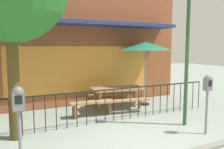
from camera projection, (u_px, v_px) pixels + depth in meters
name	position (u px, v px, depth m)	size (l,w,h in m)	color
ground	(144.00, 144.00, 5.37)	(40.00, 40.00, 0.00)	gray
pub_storefront	(80.00, 34.00, 8.91)	(8.38, 1.49, 5.32)	#532725
patio_fence_front	(109.00, 100.00, 6.89)	(7.06, 0.04, 0.97)	black
picnic_table_left	(118.00, 92.00, 8.25)	(1.97, 1.60, 0.79)	#A46E56
patio_umbrella	(145.00, 46.00, 8.77)	(1.96, 1.96, 2.36)	black
patio_bench	(92.00, 105.00, 7.50)	(1.41, 0.38, 0.48)	#9E7F4A
parking_meter_near	(208.00, 88.00, 5.86)	(0.18, 0.17, 1.50)	gray
parking_meter_far	(19.00, 109.00, 3.76)	(0.18, 0.17, 1.57)	gray
street_lamp	(188.00, 36.00, 6.41)	(0.28, 0.28, 3.77)	#29532F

